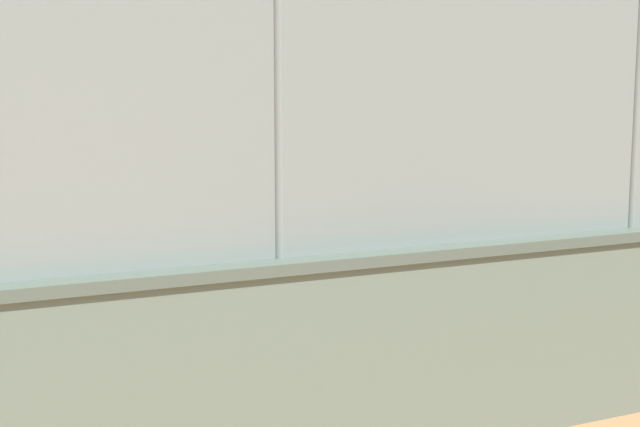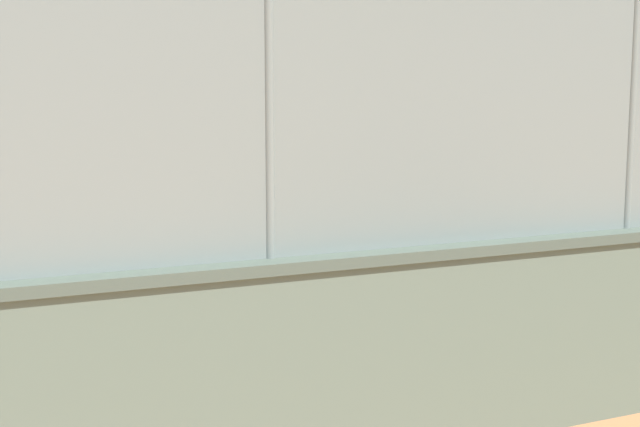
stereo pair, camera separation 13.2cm
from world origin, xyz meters
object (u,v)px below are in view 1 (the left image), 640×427
player_near_wall_returning (429,181)px  sports_ball (47,286)px  player_foreground_swinging (334,202)px  player_at_service_line (99,207)px

player_near_wall_returning → sports_ball: size_ratio=14.10×
player_foreground_swinging → player_near_wall_returning: bearing=-144.1°
player_at_service_line → player_near_wall_returning: player_near_wall_returning is taller
player_at_service_line → sports_ball: (0.97, 1.62, -0.80)m
player_near_wall_returning → sports_ball: bearing=16.1°
player_at_service_line → sports_ball: bearing=59.1°
player_at_service_line → player_near_wall_returning: (-5.90, -0.36, 0.10)m
player_foreground_swinging → player_at_service_line: bearing=-27.7°
player_near_wall_returning → sports_ball: player_near_wall_returning is taller
player_near_wall_returning → player_at_service_line: bearing=3.4°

